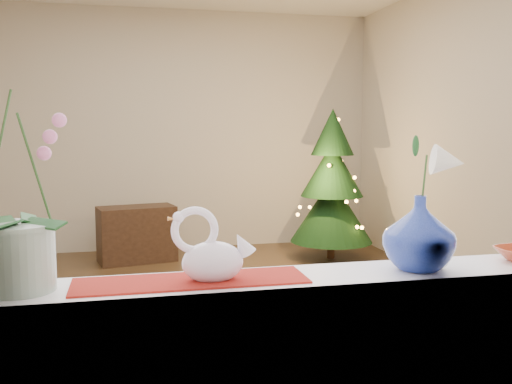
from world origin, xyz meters
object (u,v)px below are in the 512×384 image
orchid_pot (15,179)px  xmas_tree (332,184)px  side_table (137,234)px  blue_vase (419,227)px  paperweight (439,259)px  swan (213,246)px

orchid_pot → xmas_tree: 4.65m
orchid_pot → side_table: bearing=84.8°
blue_vase → side_table: bearing=101.1°
blue_vase → xmas_tree: xmas_tree is taller
blue_vase → paperweight: size_ratio=4.44×
blue_vase → side_table: blue_vase is taller
swan → side_table: swan is taller
swan → xmas_tree: xmas_tree is taller
swan → blue_vase: 0.68m
orchid_pot → side_table: 4.38m
xmas_tree → side_table: bearing=171.6°
swan → side_table: size_ratio=0.33×
swan → side_table: 4.35m
orchid_pot → paperweight: orchid_pot is taller
orchid_pot → swan: orchid_pot is taller
blue_vase → side_table: 4.43m
swan → blue_vase: (0.68, -0.00, 0.03)m
paperweight → xmas_tree: 4.14m
blue_vase → xmas_tree: bearing=73.5°
swan → side_table: (-0.16, 4.28, -0.74)m
swan → xmas_tree: size_ratio=0.16×
paperweight → xmas_tree: (1.11, 3.99, -0.16)m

